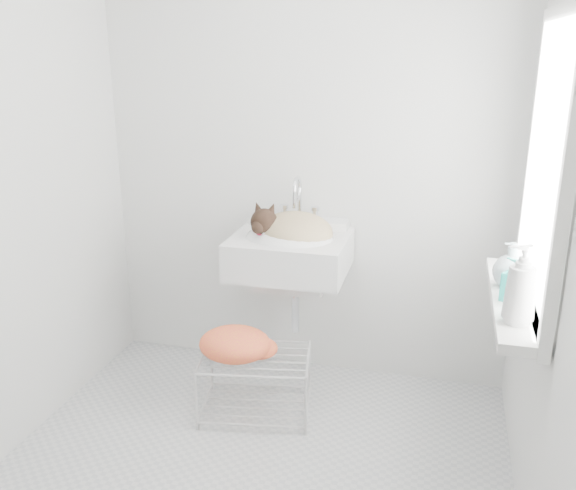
% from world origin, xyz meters
% --- Properties ---
extents(floor, '(2.20, 2.00, 0.02)m').
position_xyz_m(floor, '(0.00, 0.00, 0.00)').
color(floor, '#BDBEBE').
rests_on(floor, ground).
extents(back_wall, '(2.20, 0.02, 2.50)m').
position_xyz_m(back_wall, '(0.00, 1.00, 1.25)').
color(back_wall, silver).
rests_on(back_wall, ground).
extents(right_wall, '(0.02, 2.00, 2.50)m').
position_xyz_m(right_wall, '(1.10, 0.00, 1.25)').
color(right_wall, silver).
rests_on(right_wall, ground).
extents(window_glass, '(0.01, 0.80, 1.00)m').
position_xyz_m(window_glass, '(1.09, 0.20, 1.35)').
color(window_glass, white).
rests_on(window_glass, right_wall).
extents(window_frame, '(0.04, 0.90, 1.10)m').
position_xyz_m(window_frame, '(1.07, 0.20, 1.35)').
color(window_frame, white).
rests_on(window_frame, right_wall).
extents(windowsill, '(0.16, 0.88, 0.04)m').
position_xyz_m(windowsill, '(1.01, 0.20, 0.83)').
color(windowsill, white).
rests_on(windowsill, right_wall).
extents(sink, '(0.58, 0.51, 0.23)m').
position_xyz_m(sink, '(-0.02, 0.74, 0.85)').
color(sink, white).
rests_on(sink, back_wall).
extents(faucet, '(0.21, 0.15, 0.21)m').
position_xyz_m(faucet, '(-0.02, 0.92, 0.99)').
color(faucet, silver).
rests_on(faucet, sink).
extents(cat, '(0.41, 0.34, 0.25)m').
position_xyz_m(cat, '(-0.00, 0.72, 0.89)').
color(cat, tan).
rests_on(cat, sink).
extents(wire_rack, '(0.58, 0.45, 0.31)m').
position_xyz_m(wire_rack, '(-0.12, 0.45, 0.15)').
color(wire_rack, '#BEBDBD').
rests_on(wire_rack, floor).
extents(towel, '(0.38, 0.29, 0.15)m').
position_xyz_m(towel, '(-0.20, 0.40, 0.34)').
color(towel, orange).
rests_on(towel, wire_rack).
extents(bottle_a, '(0.12, 0.12, 0.24)m').
position_xyz_m(bottle_a, '(1.00, -0.06, 0.85)').
color(bottle_a, silver).
rests_on(bottle_a, windowsill).
extents(bottle_b, '(0.10, 0.10, 0.17)m').
position_xyz_m(bottle_b, '(1.00, 0.14, 0.85)').
color(bottle_b, teal).
rests_on(bottle_b, windowsill).
extents(bottle_c, '(0.17, 0.17, 0.18)m').
position_xyz_m(bottle_c, '(1.00, 0.30, 0.85)').
color(bottle_c, silver).
rests_on(bottle_c, windowsill).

